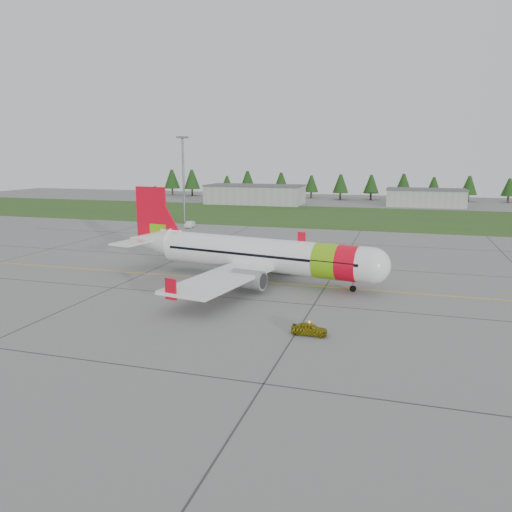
% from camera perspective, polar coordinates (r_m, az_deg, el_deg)
% --- Properties ---
extents(ground, '(320.00, 320.00, 0.00)m').
position_cam_1_polar(ground, '(57.34, -3.29, -4.77)').
color(ground, gray).
rests_on(ground, ground).
extents(aircraft, '(38.13, 35.62, 11.63)m').
position_cam_1_polar(aircraft, '(64.82, 0.03, 0.19)').
color(aircraft, white).
rests_on(aircraft, ground).
extents(follow_me_car, '(1.13, 1.33, 3.28)m').
position_cam_1_polar(follow_me_car, '(45.46, 6.14, -7.01)').
color(follow_me_car, '#D1BF0B').
rests_on(follow_me_car, ground).
extents(service_van, '(1.64, 1.57, 4.21)m').
position_cam_1_polar(service_van, '(114.04, -7.61, 4.31)').
color(service_van, silver).
rests_on(service_van, ground).
extents(grass_strip, '(320.00, 50.00, 0.03)m').
position_cam_1_polar(grass_strip, '(135.99, 8.61, 4.52)').
color(grass_strip, '#30561E').
rests_on(grass_strip, ground).
extents(taxi_guideline, '(120.00, 0.25, 0.02)m').
position_cam_1_polar(taxi_guideline, '(64.64, -0.87, -2.88)').
color(taxi_guideline, gold).
rests_on(taxi_guideline, ground).
extents(hangar_west, '(32.00, 14.00, 6.00)m').
position_cam_1_polar(hangar_west, '(169.46, -0.13, 7.00)').
color(hangar_west, '#A8A8A3').
rests_on(hangar_west, ground).
extents(hangar_east, '(24.00, 12.00, 5.20)m').
position_cam_1_polar(hangar_east, '(170.35, 18.81, 6.28)').
color(hangar_east, '#A8A8A3').
rests_on(hangar_east, ground).
extents(floodlight_mast, '(0.50, 0.50, 20.00)m').
position_cam_1_polar(floodlight_mast, '(121.12, -8.28, 8.45)').
color(floodlight_mast, slate).
rests_on(floodlight_mast, ground).
extents(treeline, '(160.00, 8.00, 10.00)m').
position_cam_1_polar(treeline, '(190.98, 11.10, 7.88)').
color(treeline, '#1C3F14').
rests_on(treeline, ground).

